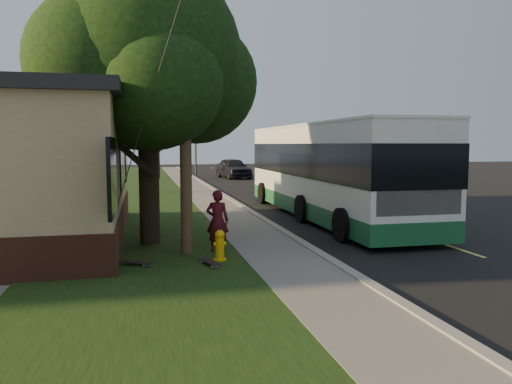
{
  "coord_description": "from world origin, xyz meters",
  "views": [
    {
      "loc": [
        -4.41,
        -11.72,
        2.86
      ],
      "look_at": [
        -1.22,
        2.1,
        1.5
      ],
      "focal_mm": 35.0,
      "sensor_mm": 36.0,
      "label": 1
    }
  ],
  "objects_px": {
    "bare_tree_near": "(157,156)",
    "bare_tree_far": "(158,155)",
    "transit_bus": "(328,168)",
    "dumpster": "(59,205)",
    "fire_hydrant": "(220,245)",
    "skateboard_spare": "(136,263)",
    "traffic_signal": "(196,141)",
    "utility_pole": "(184,73)",
    "distant_car": "(233,168)",
    "skateboarder": "(217,221)",
    "leafy_tree": "(148,61)",
    "skateboard_main": "(210,262)"
  },
  "relations": [
    {
      "from": "bare_tree_near",
      "to": "bare_tree_far",
      "type": "height_order",
      "value": "bare_tree_near"
    },
    {
      "from": "transit_bus",
      "to": "dumpster",
      "type": "relative_size",
      "value": 8.78
    },
    {
      "from": "fire_hydrant",
      "to": "skateboard_spare",
      "type": "height_order",
      "value": "fire_hydrant"
    },
    {
      "from": "bare_tree_far",
      "to": "traffic_signal",
      "type": "xyz_separation_m",
      "value": [
        3.5,
        4.0,
        1.16
      ]
    },
    {
      "from": "bare_tree_far",
      "to": "traffic_signal",
      "type": "distance_m",
      "value": 5.44
    },
    {
      "from": "utility_pole",
      "to": "distant_car",
      "type": "xyz_separation_m",
      "value": [
        6.5,
        28.7,
        -3.77
      ]
    },
    {
      "from": "transit_bus",
      "to": "skateboarder",
      "type": "bearing_deg",
      "value": -132.96
    },
    {
      "from": "leafy_tree",
      "to": "transit_bus",
      "type": "relative_size",
      "value": 0.58
    },
    {
      "from": "utility_pole",
      "to": "skateboard_spare",
      "type": "relative_size",
      "value": 11.37
    },
    {
      "from": "dumpster",
      "to": "utility_pole",
      "type": "bearing_deg",
      "value": -58.14
    },
    {
      "from": "leafy_tree",
      "to": "skateboarder",
      "type": "distance_m",
      "value": 4.88
    },
    {
      "from": "skateboard_main",
      "to": "dumpster",
      "type": "height_order",
      "value": "dumpster"
    },
    {
      "from": "skateboard_main",
      "to": "skateboard_spare",
      "type": "distance_m",
      "value": 1.72
    },
    {
      "from": "fire_hydrant",
      "to": "bare_tree_near",
      "type": "distance_m",
      "value": 18.1
    },
    {
      "from": "skateboarder",
      "to": "dumpster",
      "type": "height_order",
      "value": "skateboarder"
    },
    {
      "from": "bare_tree_near",
      "to": "dumpster",
      "type": "height_order",
      "value": "bare_tree_near"
    },
    {
      "from": "transit_bus",
      "to": "skateboarder",
      "type": "relative_size",
      "value": 8.26
    },
    {
      "from": "bare_tree_near",
      "to": "distant_car",
      "type": "height_order",
      "value": "bare_tree_near"
    },
    {
      "from": "leafy_tree",
      "to": "bare_tree_near",
      "type": "bearing_deg",
      "value": 87.5
    },
    {
      "from": "traffic_signal",
      "to": "transit_bus",
      "type": "bearing_deg",
      "value": -85.44
    },
    {
      "from": "utility_pole",
      "to": "bare_tree_far",
      "type": "height_order",
      "value": "utility_pole"
    },
    {
      "from": "fire_hydrant",
      "to": "distant_car",
      "type": "height_order",
      "value": "distant_car"
    },
    {
      "from": "utility_pole",
      "to": "skateboarder",
      "type": "height_order",
      "value": "utility_pole"
    },
    {
      "from": "fire_hydrant",
      "to": "dumpster",
      "type": "relative_size",
      "value": 0.49
    },
    {
      "from": "skateboard_spare",
      "to": "skateboarder",
      "type": "bearing_deg",
      "value": 27.41
    },
    {
      "from": "fire_hydrant",
      "to": "skateboarder",
      "type": "distance_m",
      "value": 1.11
    },
    {
      "from": "utility_pole",
      "to": "skateboard_main",
      "type": "relative_size",
      "value": 10.45
    },
    {
      "from": "skateboarder",
      "to": "distant_car",
      "type": "distance_m",
      "value": 29.24
    },
    {
      "from": "skateboard_spare",
      "to": "dumpster",
      "type": "distance_m",
      "value": 8.11
    },
    {
      "from": "bare_tree_near",
      "to": "distant_car",
      "type": "relative_size",
      "value": 0.86
    },
    {
      "from": "traffic_signal",
      "to": "distant_car",
      "type": "height_order",
      "value": "traffic_signal"
    },
    {
      "from": "skateboarder",
      "to": "fire_hydrant",
      "type": "bearing_deg",
      "value": 99.55
    },
    {
      "from": "utility_pole",
      "to": "transit_bus",
      "type": "height_order",
      "value": "utility_pole"
    },
    {
      "from": "bare_tree_near",
      "to": "dumpster",
      "type": "xyz_separation_m",
      "value": [
        -3.87,
        -10.47,
        -1.5
      ]
    },
    {
      "from": "skateboard_main",
      "to": "dumpster",
      "type": "relative_size",
      "value": 0.57
    },
    {
      "from": "skateboard_spare",
      "to": "dumpster",
      "type": "relative_size",
      "value": 0.52
    },
    {
      "from": "fire_hydrant",
      "to": "bare_tree_far",
      "type": "distance_m",
      "value": 30.04
    },
    {
      "from": "utility_pole",
      "to": "bare_tree_far",
      "type": "xyz_separation_m",
      "value": [
        0.31,
        29.01,
        -2.63
      ]
    },
    {
      "from": "bare_tree_near",
      "to": "distant_car",
      "type": "bearing_deg",
      "value": 60.21
    },
    {
      "from": "transit_bus",
      "to": "skateboard_spare",
      "type": "xyz_separation_m",
      "value": [
        -7.26,
        -6.65,
        -1.8
      ]
    },
    {
      "from": "transit_bus",
      "to": "distant_car",
      "type": "bearing_deg",
      "value": 88.75
    },
    {
      "from": "leafy_tree",
      "to": "skateboard_spare",
      "type": "bearing_deg",
      "value": -98.45
    },
    {
      "from": "skateboarder",
      "to": "skateboard_spare",
      "type": "bearing_deg",
      "value": 42.6
    },
    {
      "from": "skateboarder",
      "to": "distant_car",
      "type": "height_order",
      "value": "distant_car"
    },
    {
      "from": "fire_hydrant",
      "to": "skateboard_spare",
      "type": "relative_size",
      "value": 0.93
    },
    {
      "from": "distant_car",
      "to": "dumpster",
      "type": "bearing_deg",
      "value": -123.02
    },
    {
      "from": "skateboard_spare",
      "to": "distant_car",
      "type": "relative_size",
      "value": 0.16
    },
    {
      "from": "traffic_signal",
      "to": "skateboarder",
      "type": "relative_size",
      "value": 3.4
    },
    {
      "from": "bare_tree_near",
      "to": "traffic_signal",
      "type": "relative_size",
      "value": 0.78
    },
    {
      "from": "leafy_tree",
      "to": "skateboarder",
      "type": "bearing_deg",
      "value": -44.4
    }
  ]
}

